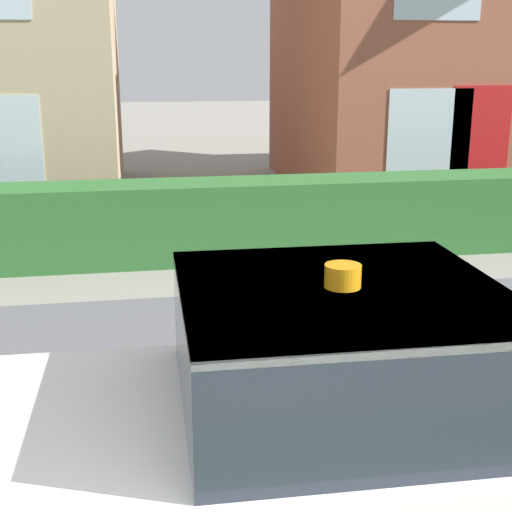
{
  "coord_description": "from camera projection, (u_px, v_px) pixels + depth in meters",
  "views": [
    {
      "loc": [
        -0.53,
        -0.89,
        2.58
      ],
      "look_at": [
        0.39,
        4.42,
        1.05
      ],
      "focal_mm": 50.0,
      "sensor_mm": 36.0,
      "label": 1
    }
  ],
  "objects": [
    {
      "name": "garden_hedge",
      "position": [
        221.0,
        220.0,
        9.21
      ],
      "size": [
        15.68,
        0.84,
        1.02
      ],
      "primitive_type": "cube",
      "color": "#2D662D",
      "rests_on": "ground"
    },
    {
      "name": "police_car",
      "position": [
        352.0,
        435.0,
        3.7
      ],
      "size": [
        3.95,
        1.79,
        1.59
      ],
      "rotation": [
        0.0,
        0.0,
        -0.02
      ],
      "color": "black",
      "rests_on": "road_strip"
    },
    {
      "name": "road_strip",
      "position": [
        219.0,
        418.0,
        5.22
      ],
      "size": [
        28.0,
        5.54,
        0.01
      ],
      "primitive_type": "cube",
      "color": "#5B5B60",
      "rests_on": "ground"
    },
    {
      "name": "house_right",
      "position": [
        470.0,
        3.0,
        13.74
      ],
      "size": [
        7.11,
        5.89,
        6.92
      ],
      "color": "#93513D",
      "rests_on": "ground"
    }
  ]
}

